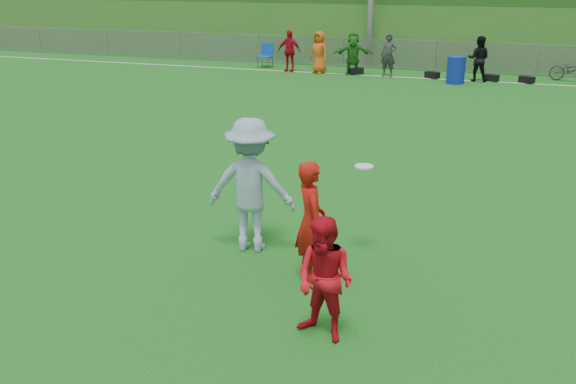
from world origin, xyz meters
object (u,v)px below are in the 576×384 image
at_px(player_blue, 251,185).
at_px(frisbee, 364,167).
at_px(player_red_center, 325,280).
at_px(recycling_bin, 456,70).
at_px(player_red_left, 311,221).
at_px(bicycle, 573,70).

height_order(player_blue, frisbee, player_blue).
distance_m(player_red_center, recycling_bin, 18.56).
xyz_separation_m(player_red_left, frisbee, (0.49, 1.04, 0.53)).
height_order(player_red_left, player_red_center, player_red_left).
relative_size(player_red_left, frisbee, 6.11).
distance_m(player_red_left, recycling_bin, 17.16).
xyz_separation_m(frisbee, bicycle, (4.22, 17.90, -0.93)).
height_order(frisbee, recycling_bin, frisbee).
distance_m(player_red_center, player_blue, 2.74).
height_order(player_red_left, bicycle, player_red_left).
bearing_deg(player_red_left, frisbee, -57.12).
bearing_deg(recycling_bin, frisbee, -90.15).
relative_size(player_blue, frisbee, 7.36).
bearing_deg(player_red_center, recycling_bin, 108.72).
xyz_separation_m(frisbee, recycling_bin, (0.04, 16.10, -0.88)).
height_order(player_red_center, frisbee, player_red_center).
bearing_deg(player_red_center, player_red_left, 131.33).
relative_size(player_red_center, recycling_bin, 1.50).
bearing_deg(player_red_left, player_blue, 27.43).
relative_size(player_red_left, player_blue, 0.83).
distance_m(player_red_left, player_blue, 1.35).
height_order(frisbee, bicycle, frisbee).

